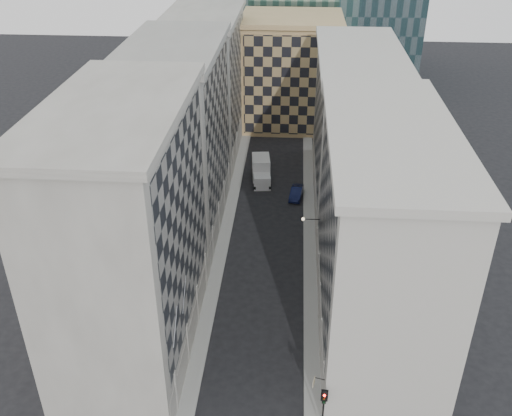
% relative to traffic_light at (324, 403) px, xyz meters
% --- Properties ---
extents(sidewalk_west, '(1.50, 100.00, 0.15)m').
position_rel_traffic_light_xyz_m(sidewalk_west, '(-11.15, 28.61, -3.25)').
color(sidewalk_west, gray).
rests_on(sidewalk_west, ground).
extents(sidewalk_east, '(1.50, 100.00, 0.15)m').
position_rel_traffic_light_xyz_m(sidewalk_east, '(-0.65, 28.61, -3.25)').
color(sidewalk_east, gray).
rests_on(sidewalk_east, ground).
extents(bldg_left_a, '(10.80, 22.80, 23.70)m').
position_rel_traffic_light_xyz_m(bldg_left_a, '(-16.78, 9.61, 8.50)').
color(bldg_left_a, gray).
rests_on(bldg_left_a, ground).
extents(bldg_left_b, '(10.80, 22.80, 22.70)m').
position_rel_traffic_light_xyz_m(bldg_left_b, '(-16.78, 31.61, 8.00)').
color(bldg_left_b, gray).
rests_on(bldg_left_b, ground).
extents(bldg_left_c, '(10.80, 22.80, 21.70)m').
position_rel_traffic_light_xyz_m(bldg_left_c, '(-16.78, 53.61, 7.50)').
color(bldg_left_c, gray).
rests_on(bldg_left_c, ground).
extents(bldg_right_a, '(10.80, 26.80, 20.70)m').
position_rel_traffic_light_xyz_m(bldg_right_a, '(4.98, 13.61, 7.00)').
color(bldg_right_a, '#B6B3A7').
rests_on(bldg_right_a, ground).
extents(bldg_right_b, '(10.80, 28.80, 19.70)m').
position_rel_traffic_light_xyz_m(bldg_right_b, '(4.99, 40.61, 6.53)').
color(bldg_right_b, '#B6B3A7').
rests_on(bldg_right_b, ground).
extents(tan_block, '(16.80, 14.80, 18.80)m').
position_rel_traffic_light_xyz_m(tan_block, '(-3.90, 66.51, 6.11)').
color(tan_block, tan).
rests_on(tan_block, ground).
extents(flagpoles_left, '(0.10, 6.33, 2.33)m').
position_rel_traffic_light_xyz_m(flagpoles_left, '(-11.80, 4.61, 4.68)').
color(flagpoles_left, gray).
rests_on(flagpoles_left, ground).
extents(bracket_lamp, '(1.98, 0.36, 0.36)m').
position_rel_traffic_light_xyz_m(bracket_lamp, '(-1.52, 22.61, 2.88)').
color(bracket_lamp, black).
rests_on(bracket_lamp, ground).
extents(traffic_light, '(0.56, 0.49, 4.43)m').
position_rel_traffic_light_xyz_m(traffic_light, '(0.00, 0.00, 0.00)').
color(traffic_light, black).
rests_on(traffic_light, sidewalk_east).
extents(box_truck, '(3.16, 6.36, 3.36)m').
position_rel_traffic_light_xyz_m(box_truck, '(-7.57, 43.44, -1.86)').
color(box_truck, silver).
rests_on(box_truck, ground).
extents(dark_car, '(2.11, 4.56, 1.45)m').
position_rel_traffic_light_xyz_m(dark_car, '(-2.40, 38.62, -2.60)').
color(dark_car, '#10163A').
rests_on(dark_car, ground).
extents(shop_sign, '(0.96, 0.68, 0.76)m').
position_rel_traffic_light_xyz_m(shop_sign, '(-0.72, 1.61, 0.51)').
color(shop_sign, black).
rests_on(shop_sign, ground).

